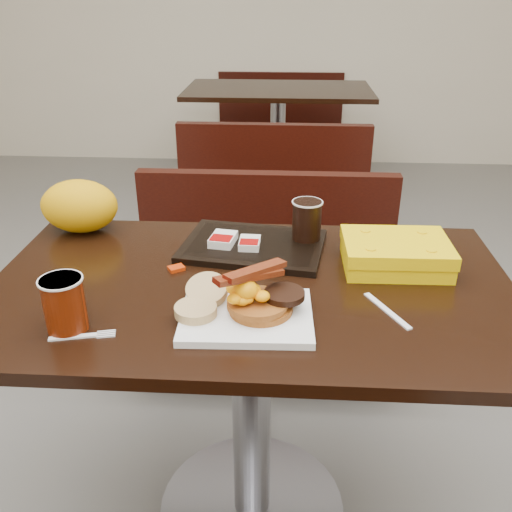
# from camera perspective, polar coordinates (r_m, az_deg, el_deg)

# --- Properties ---
(floor) EXTENTS (6.00, 7.00, 0.01)m
(floor) POSITION_cam_1_polar(r_m,az_deg,el_deg) (1.76, -0.42, -24.66)
(floor) COLOR slate
(floor) RESTS_ON ground
(table_near) EXTENTS (1.20, 0.70, 0.75)m
(table_near) POSITION_cam_1_polar(r_m,az_deg,el_deg) (1.49, -0.46, -15.54)
(table_near) COLOR black
(table_near) RESTS_ON floor
(bench_near_n) EXTENTS (1.00, 0.46, 0.72)m
(bench_near_n) POSITION_cam_1_polar(r_m,az_deg,el_deg) (2.07, 0.85, -2.83)
(bench_near_n) COLOR black
(bench_near_n) RESTS_ON floor
(table_far) EXTENTS (1.20, 0.70, 0.75)m
(table_far) POSITION_cam_1_polar(r_m,az_deg,el_deg) (3.84, 2.22, 11.32)
(table_far) COLOR black
(table_far) RESTS_ON floor
(bench_far_s) EXTENTS (1.00, 0.46, 0.72)m
(bench_far_s) POSITION_cam_1_polar(r_m,az_deg,el_deg) (3.17, 1.89, 7.79)
(bench_far_s) COLOR black
(bench_far_s) RESTS_ON floor
(bench_far_n) EXTENTS (1.00, 0.46, 0.72)m
(bench_far_n) POSITION_cam_1_polar(r_m,az_deg,el_deg) (4.52, 2.45, 13.43)
(bench_far_n) COLOR black
(bench_far_n) RESTS_ON floor
(platter) EXTENTS (0.27, 0.22, 0.02)m
(platter) POSITION_cam_1_polar(r_m,az_deg,el_deg) (1.14, -0.97, -6.21)
(platter) COLOR white
(platter) RESTS_ON table_near
(pancake_stack) EXTENTS (0.16, 0.16, 0.03)m
(pancake_stack) POSITION_cam_1_polar(r_m,az_deg,el_deg) (1.13, 0.49, -5.04)
(pancake_stack) COLOR #9D551A
(pancake_stack) RESTS_ON platter
(sausage_patty) EXTENTS (0.10, 0.10, 0.01)m
(sausage_patty) POSITION_cam_1_polar(r_m,az_deg,el_deg) (1.13, 2.93, -3.96)
(sausage_patty) COLOR black
(sausage_patty) RESTS_ON pancake_stack
(scrambled_eggs) EXTENTS (0.09, 0.08, 0.04)m
(scrambled_eggs) POSITION_cam_1_polar(r_m,az_deg,el_deg) (1.11, -1.03, -3.73)
(scrambled_eggs) COLOR #FFB205
(scrambled_eggs) RESTS_ON pancake_stack
(bacon_strips) EXTENTS (0.17, 0.15, 0.01)m
(bacon_strips) POSITION_cam_1_polar(r_m,az_deg,el_deg) (1.10, -0.68, -1.93)
(bacon_strips) COLOR #480A05
(bacon_strips) RESTS_ON scrambled_eggs
(muffin_bottom) EXTENTS (0.11, 0.11, 0.02)m
(muffin_bottom) POSITION_cam_1_polar(r_m,az_deg,el_deg) (1.13, -6.22, -5.57)
(muffin_bottom) COLOR tan
(muffin_bottom) RESTS_ON platter
(muffin_top) EXTENTS (0.10, 0.10, 0.05)m
(muffin_top) POSITION_cam_1_polar(r_m,az_deg,el_deg) (1.17, -5.08, -3.52)
(muffin_top) COLOR tan
(muffin_top) RESTS_ON platter
(coffee_cup_near) EXTENTS (0.09, 0.09, 0.11)m
(coffee_cup_near) POSITION_cam_1_polar(r_m,az_deg,el_deg) (1.14, -19.08, -4.72)
(coffee_cup_near) COLOR maroon
(coffee_cup_near) RESTS_ON table_near
(fork) EXTENTS (0.13, 0.05, 0.00)m
(fork) POSITION_cam_1_polar(r_m,az_deg,el_deg) (1.14, -18.31, -7.91)
(fork) COLOR white
(fork) RESTS_ON table_near
(knife) EXTENTS (0.08, 0.14, 0.00)m
(knife) POSITION_cam_1_polar(r_m,az_deg,el_deg) (1.20, 13.31, -5.48)
(knife) COLOR white
(knife) RESTS_ON table_near
(condiment_syrup) EXTENTS (0.05, 0.04, 0.01)m
(condiment_syrup) POSITION_cam_1_polar(r_m,az_deg,el_deg) (1.34, -8.18, -1.26)
(condiment_syrup) COLOR #B92D07
(condiment_syrup) RESTS_ON table_near
(condiment_ketchup) EXTENTS (0.04, 0.04, 0.01)m
(condiment_ketchup) POSITION_cam_1_polar(r_m,az_deg,el_deg) (1.29, -0.98, -2.04)
(condiment_ketchup) COLOR #8C0504
(condiment_ketchup) RESTS_ON table_near
(tray) EXTENTS (0.39, 0.30, 0.02)m
(tray) POSITION_cam_1_polar(r_m,az_deg,el_deg) (1.43, -0.29, 1.03)
(tray) COLOR black
(tray) RESTS_ON table_near
(hashbrown_sleeve_left) EXTENTS (0.07, 0.09, 0.02)m
(hashbrown_sleeve_left) POSITION_cam_1_polar(r_m,az_deg,el_deg) (1.42, -3.40, 1.71)
(hashbrown_sleeve_left) COLOR silver
(hashbrown_sleeve_left) RESTS_ON tray
(hashbrown_sleeve_right) EXTENTS (0.05, 0.07, 0.02)m
(hashbrown_sleeve_right) POSITION_cam_1_polar(r_m,az_deg,el_deg) (1.40, -0.66, 1.34)
(hashbrown_sleeve_right) COLOR silver
(hashbrown_sleeve_right) RESTS_ON tray
(coffee_cup_far) EXTENTS (0.08, 0.08, 0.10)m
(coffee_cup_far) POSITION_cam_1_polar(r_m,az_deg,el_deg) (1.44, 5.24, 3.70)
(coffee_cup_far) COLOR black
(coffee_cup_far) RESTS_ON tray
(clamshell) EXTENTS (0.25, 0.19, 0.07)m
(clamshell) POSITION_cam_1_polar(r_m,az_deg,el_deg) (1.37, 14.15, 0.26)
(clamshell) COLOR #F1C204
(clamshell) RESTS_ON table_near
(paper_bag) EXTENTS (0.24, 0.20, 0.14)m
(paper_bag) POSITION_cam_1_polar(r_m,az_deg,el_deg) (1.59, -17.68, 4.92)
(paper_bag) COLOR #F69E08
(paper_bag) RESTS_ON table_near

